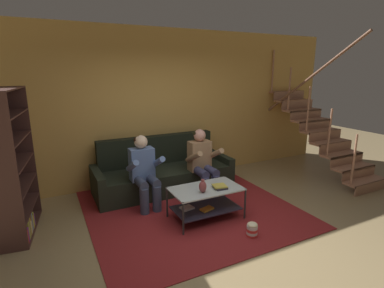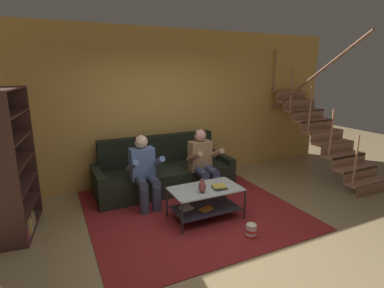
{
  "view_description": "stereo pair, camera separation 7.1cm",
  "coord_description": "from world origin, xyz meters",
  "px_view_note": "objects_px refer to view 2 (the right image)",
  "views": [
    {
      "loc": [
        -1.86,
        -2.99,
        2.15
      ],
      "look_at": [
        0.17,
        1.02,
        1.03
      ],
      "focal_mm": 28.0,
      "sensor_mm": 36.0,
      "label": 1
    },
    {
      "loc": [
        -1.79,
        -3.02,
        2.15
      ],
      "look_at": [
        0.17,
        1.02,
        1.03
      ],
      "focal_mm": 28.0,
      "sensor_mm": 36.0,
      "label": 2
    }
  ],
  "objects_px": {
    "person_seated_left": "(144,169)",
    "bookshelf": "(10,175)",
    "book_stack": "(219,187)",
    "popcorn_tub": "(251,230)",
    "vase": "(202,187)",
    "couch": "(164,173)",
    "person_seated_right": "(203,160)",
    "coffee_table": "(205,199)"
  },
  "relations": [
    {
      "from": "couch",
      "to": "coffee_table",
      "type": "relative_size",
      "value": 2.42
    },
    {
      "from": "coffee_table",
      "to": "book_stack",
      "type": "relative_size",
      "value": 4.7
    },
    {
      "from": "person_seated_left",
      "to": "popcorn_tub",
      "type": "height_order",
      "value": "person_seated_left"
    },
    {
      "from": "vase",
      "to": "popcorn_tub",
      "type": "xyz_separation_m",
      "value": [
        0.41,
        -0.61,
        -0.46
      ]
    },
    {
      "from": "couch",
      "to": "bookshelf",
      "type": "distance_m",
      "value": 2.45
    },
    {
      "from": "vase",
      "to": "bookshelf",
      "type": "relative_size",
      "value": 0.1
    },
    {
      "from": "vase",
      "to": "coffee_table",
      "type": "bearing_deg",
      "value": 46.0
    },
    {
      "from": "vase",
      "to": "bookshelf",
      "type": "height_order",
      "value": "bookshelf"
    },
    {
      "from": "person_seated_left",
      "to": "person_seated_right",
      "type": "xyz_separation_m",
      "value": [
        1.05,
        0.0,
        0.0
      ]
    },
    {
      "from": "person_seated_right",
      "to": "popcorn_tub",
      "type": "height_order",
      "value": "person_seated_right"
    },
    {
      "from": "couch",
      "to": "bookshelf",
      "type": "xyz_separation_m",
      "value": [
        -2.33,
        -0.55,
        0.5
      ]
    },
    {
      "from": "couch",
      "to": "vase",
      "type": "bearing_deg",
      "value": -89.0
    },
    {
      "from": "person_seated_right",
      "to": "vase",
      "type": "bearing_deg",
      "value": -118.5
    },
    {
      "from": "coffee_table",
      "to": "bookshelf",
      "type": "height_order",
      "value": "bookshelf"
    },
    {
      "from": "person_seated_right",
      "to": "coffee_table",
      "type": "bearing_deg",
      "value": -115.83
    },
    {
      "from": "coffee_table",
      "to": "bookshelf",
      "type": "bearing_deg",
      "value": 162.06
    },
    {
      "from": "person_seated_right",
      "to": "bookshelf",
      "type": "distance_m",
      "value": 2.86
    },
    {
      "from": "person_seated_left",
      "to": "bookshelf",
      "type": "bearing_deg",
      "value": -179.75
    },
    {
      "from": "coffee_table",
      "to": "book_stack",
      "type": "height_order",
      "value": "book_stack"
    },
    {
      "from": "coffee_table",
      "to": "bookshelf",
      "type": "relative_size",
      "value": 0.53
    },
    {
      "from": "bookshelf",
      "to": "couch",
      "type": "bearing_deg",
      "value": 13.24
    },
    {
      "from": "bookshelf",
      "to": "popcorn_tub",
      "type": "xyz_separation_m",
      "value": [
        2.77,
        -1.52,
        -0.7
      ]
    },
    {
      "from": "book_stack",
      "to": "popcorn_tub",
      "type": "height_order",
      "value": "book_stack"
    },
    {
      "from": "person_seated_left",
      "to": "vase",
      "type": "xyz_separation_m",
      "value": [
        0.55,
        -0.92,
        -0.06
      ]
    },
    {
      "from": "coffee_table",
      "to": "bookshelf",
      "type": "distance_m",
      "value": 2.64
    },
    {
      "from": "vase",
      "to": "book_stack",
      "type": "relative_size",
      "value": 0.87
    },
    {
      "from": "vase",
      "to": "bookshelf",
      "type": "bearing_deg",
      "value": 158.89
    },
    {
      "from": "person_seated_right",
      "to": "bookshelf",
      "type": "bearing_deg",
      "value": -179.84
    },
    {
      "from": "vase",
      "to": "book_stack",
      "type": "distance_m",
      "value": 0.3
    },
    {
      "from": "popcorn_tub",
      "to": "couch",
      "type": "bearing_deg",
      "value": 102.01
    },
    {
      "from": "vase",
      "to": "popcorn_tub",
      "type": "relative_size",
      "value": 0.96
    },
    {
      "from": "couch",
      "to": "book_stack",
      "type": "bearing_deg",
      "value": -77.46
    },
    {
      "from": "bookshelf",
      "to": "person_seated_right",
      "type": "bearing_deg",
      "value": 0.16
    },
    {
      "from": "person_seated_left",
      "to": "vase",
      "type": "relative_size",
      "value": 6.04
    },
    {
      "from": "coffee_table",
      "to": "popcorn_tub",
      "type": "xyz_separation_m",
      "value": [
        0.31,
        -0.72,
        -0.22
      ]
    },
    {
      "from": "coffee_table",
      "to": "vase",
      "type": "xyz_separation_m",
      "value": [
        -0.11,
        -0.11,
        0.25
      ]
    },
    {
      "from": "person_seated_right",
      "to": "popcorn_tub",
      "type": "distance_m",
      "value": 1.61
    },
    {
      "from": "vase",
      "to": "couch",
      "type": "bearing_deg",
      "value": 91.0
    },
    {
      "from": "person_seated_left",
      "to": "book_stack",
      "type": "distance_m",
      "value": 1.24
    },
    {
      "from": "couch",
      "to": "book_stack",
      "type": "height_order",
      "value": "couch"
    },
    {
      "from": "person_seated_right",
      "to": "coffee_table",
      "type": "distance_m",
      "value": 0.95
    },
    {
      "from": "coffee_table",
      "to": "vase",
      "type": "distance_m",
      "value": 0.29
    }
  ]
}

